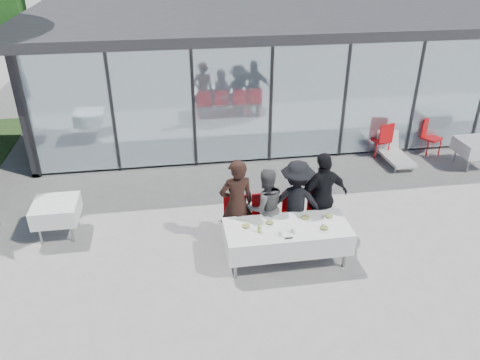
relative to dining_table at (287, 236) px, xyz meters
name	(u,v)px	position (x,y,z in m)	size (l,w,h in m)	color
ground	(260,255)	(-0.44, 0.21, -0.54)	(90.00, 90.00, 0.00)	gray
pavilion	(273,46)	(1.57, 8.38, 1.61)	(14.80, 8.80, 3.44)	gray
dining_table	(287,236)	(0.00, 0.00, 0.00)	(2.26, 0.96, 0.75)	silver
diner_a	(237,204)	(-0.83, 0.64, 0.38)	(0.67, 0.67, 1.83)	black
diner_chair_a	(236,218)	(-0.83, 0.75, 0.00)	(0.44, 0.44, 0.97)	red
diner_b	(265,207)	(-0.28, 0.64, 0.26)	(0.77, 0.77, 1.59)	#4C4C4C
diner_chair_b	(264,216)	(-0.28, 0.75, 0.00)	(0.44, 0.44, 0.97)	red
diner_c	(296,202)	(0.33, 0.64, 0.32)	(1.10, 1.10, 1.71)	black
diner_chair_c	(294,213)	(0.33, 0.75, 0.00)	(0.44, 0.44, 0.97)	red
diner_d	(322,197)	(0.84, 0.64, 0.38)	(1.08, 1.08, 1.84)	black
diner_chair_d	(319,211)	(0.84, 0.75, 0.00)	(0.44, 0.44, 0.97)	red
plate_a	(246,226)	(-0.74, 0.09, 0.24)	(0.23, 0.23, 0.07)	white
plate_b	(269,223)	(-0.30, 0.13, 0.24)	(0.23, 0.23, 0.07)	white
plate_c	(305,218)	(0.38, 0.18, 0.24)	(0.23, 0.23, 0.07)	white
plate_d	(329,216)	(0.83, 0.17, 0.24)	(0.23, 0.23, 0.07)	white
plate_extra	(324,228)	(0.62, -0.19, 0.24)	(0.23, 0.23, 0.07)	white
juice_bottle	(259,229)	(-0.53, -0.10, 0.28)	(0.06, 0.06, 0.14)	#8FB049
drinking_glasses	(299,230)	(0.16, -0.20, 0.26)	(0.88, 0.18, 0.10)	silver
folded_eyeglasses	(289,238)	(-0.07, -0.36, 0.22)	(0.14, 0.03, 0.01)	black
spare_table_left	(56,211)	(-4.30, 1.55, 0.02)	(0.86, 0.86, 0.74)	silver
spare_table_right	(475,147)	(5.74, 3.10, 0.02)	(0.86, 0.86, 0.74)	silver
spare_chair_a	(429,134)	(5.04, 4.13, 0.00)	(0.60, 0.60, 0.97)	red
spare_chair_b	(383,138)	(3.67, 4.06, 0.00)	(0.54, 0.54, 0.97)	red
lounger	(393,152)	(3.87, 3.77, -0.28)	(0.62, 1.34, 0.72)	silver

